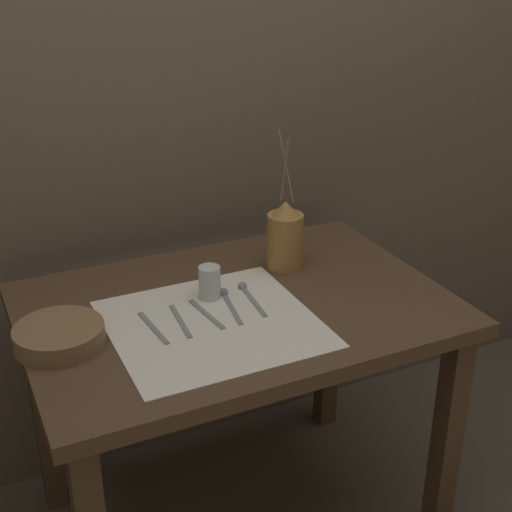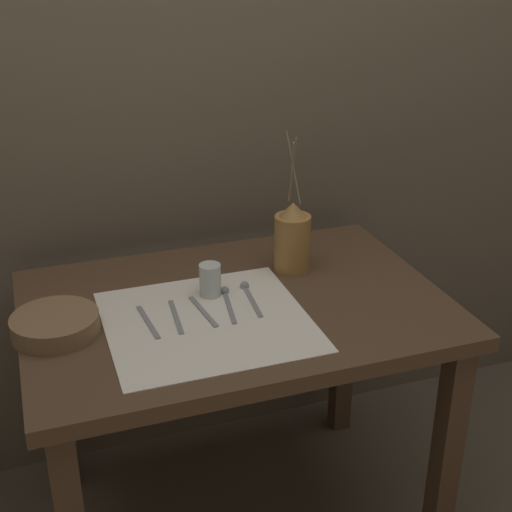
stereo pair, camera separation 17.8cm
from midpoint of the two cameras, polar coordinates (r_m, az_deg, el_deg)
stone_wall_back at (r=2.09m, az=-9.76°, el=13.26°), size 7.00×0.06×2.40m
wooden_table at (r=1.87m, az=-4.31°, el=-6.75°), size 1.07×0.74×0.74m
linen_cloth at (r=1.73m, az=-6.46°, el=-5.48°), size 0.49×0.47×0.00m
pitcher_with_flowers at (r=1.96m, az=-0.26°, el=1.46°), size 0.10×0.10×0.40m
wooden_bowl at (r=1.71m, az=-18.39°, el=-6.16°), size 0.21×0.21×0.05m
glass_tumbler_near at (r=1.82m, az=-6.54°, el=-2.17°), size 0.06×0.06×0.09m
fork_inner at (r=1.73m, az=-11.19°, el=-5.74°), size 0.03×0.17×0.00m
fork_outer at (r=1.74m, az=-9.01°, el=-5.24°), size 0.02×0.17×0.00m
knife_center at (r=1.76m, az=-6.88°, el=-4.72°), size 0.03×0.17×0.00m
spoon_inner at (r=1.83m, az=-5.18°, el=-3.46°), size 0.04×0.18×0.02m
spoon_outer at (r=1.85m, az=-3.53°, el=-2.94°), size 0.03×0.18×0.02m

